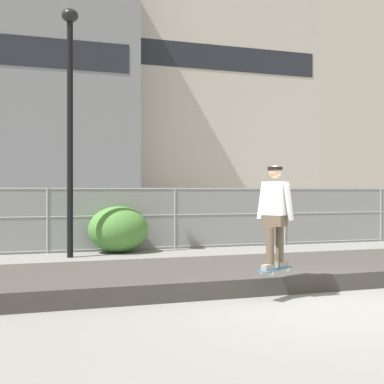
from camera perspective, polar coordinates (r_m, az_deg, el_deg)
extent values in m
plane|color=slate|center=(8.32, 15.61, -12.04)|extent=(120.00, 120.00, 0.00)
cube|color=#3D3A38|center=(10.60, 7.31, -8.56)|extent=(11.59, 3.11, 0.30)
cube|color=#2D608C|center=(8.68, 8.95, -8.21)|extent=(0.78, 0.61, 0.02)
cylinder|color=silver|center=(8.96, 9.27, -8.18)|extent=(0.06, 0.05, 0.05)
cylinder|color=silver|center=(8.87, 10.30, -8.26)|extent=(0.06, 0.05, 0.05)
cylinder|color=silver|center=(8.51, 7.55, -8.62)|extent=(0.06, 0.05, 0.05)
cylinder|color=silver|center=(8.42, 8.62, -8.71)|extent=(0.06, 0.05, 0.05)
cube|color=#99999E|center=(8.91, 9.78, -8.09)|extent=(0.12, 0.14, 0.01)
cube|color=#99999E|center=(8.46, 8.08, -8.53)|extent=(0.12, 0.14, 0.01)
cube|color=gray|center=(8.87, 9.66, -7.69)|extent=(0.29, 0.24, 0.09)
cube|color=gray|center=(8.49, 8.22, -8.04)|extent=(0.29, 0.24, 0.09)
cylinder|color=brown|center=(8.77, 9.45, -5.54)|extent=(0.13, 0.13, 0.59)
cylinder|color=brown|center=(8.50, 8.44, -5.72)|extent=(0.13, 0.13, 0.59)
cube|color=brown|center=(8.61, 8.96, -3.08)|extent=(0.39, 0.42, 0.18)
cube|color=white|center=(8.59, 8.96, -0.68)|extent=(0.39, 0.44, 0.54)
cylinder|color=white|center=(8.72, 7.55, -1.06)|extent=(0.24, 0.20, 0.58)
cylinder|color=white|center=(8.48, 10.40, -1.10)|extent=(0.24, 0.20, 0.58)
sphere|color=tan|center=(8.60, 8.96, 2.15)|extent=(0.21, 0.21, 0.21)
cylinder|color=black|center=(8.60, 8.96, 2.54)|extent=(0.24, 0.24, 0.05)
cylinder|color=gray|center=(15.34, -15.35, -2.96)|extent=(0.06, 0.06, 1.85)
cylinder|color=gray|center=(15.98, -1.85, -2.84)|extent=(0.06, 0.06, 1.85)
cylinder|color=gray|center=(17.42, 10.01, -2.59)|extent=(0.06, 0.06, 1.85)
cylinder|color=gray|center=(19.47, 19.72, -2.31)|extent=(0.06, 0.06, 1.85)
cylinder|color=gray|center=(15.96, -1.85, 0.34)|extent=(22.39, 0.04, 0.04)
cylinder|color=gray|center=(15.98, -1.85, -2.50)|extent=(22.39, 0.04, 0.04)
cylinder|color=gray|center=(16.05, -1.85, -5.92)|extent=(22.39, 0.04, 0.04)
cube|color=gray|center=(15.98, -1.85, -2.84)|extent=(22.39, 0.01, 1.85)
cylinder|color=black|center=(14.27, -13.04, 5.50)|extent=(0.16, 0.16, 6.18)
ellipsoid|color=black|center=(14.94, -13.05, 18.09)|extent=(0.44, 0.44, 0.36)
cylinder|color=black|center=(18.24, -18.06, -4.38)|extent=(0.65, 0.28, 0.64)
cylinder|color=black|center=(16.54, -18.40, -4.84)|extent=(0.65, 0.28, 0.64)
cube|color=#B2AFA8|center=(59.78, 0.38, 10.13)|extent=(23.57, 13.35, 24.24)
cube|color=#1E232B|center=(54.23, 2.73, 14.31)|extent=(21.68, 0.04, 2.50)
ellipsoid|color=#477F38|center=(15.11, -7.96, -4.03)|extent=(1.70, 1.39, 1.32)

